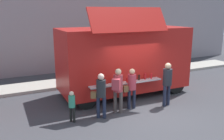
{
  "coord_description": "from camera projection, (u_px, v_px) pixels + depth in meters",
  "views": [
    {
      "loc": [
        -5.11,
        -7.1,
        3.79
      ],
      "look_at": [
        -0.57,
        2.12,
        1.3
      ],
      "focal_mm": 38.76,
      "sensor_mm": 36.0,
      "label": 1
    }
  ],
  "objects": [
    {
      "name": "customer_extra_browsing",
      "position": [
        167.0,
        80.0,
        9.77
      ],
      "size": [
        0.37,
        0.37,
        1.8
      ],
      "rotation": [
        0.0,
        0.0,
        1.77
      ],
      "color": "#1F2439",
      "rests_on": "ground"
    },
    {
      "name": "ground_plane",
      "position": [
        150.0,
        113.0,
        9.28
      ],
      "size": [
        60.0,
        60.0,
        0.0
      ],
      "primitive_type": "plane",
      "color": "#38383D"
    },
    {
      "name": "trash_bin",
      "position": [
        160.0,
        66.0,
        15.15
      ],
      "size": [
        0.6,
        0.6,
        0.92
      ],
      "primitive_type": "cylinder",
      "color": "#2B5F38",
      "rests_on": "ground"
    },
    {
      "name": "child_near_queue",
      "position": [
        72.0,
        104.0,
        8.38
      ],
      "size": [
        0.23,
        0.23,
        1.13
      ],
      "rotation": [
        0.0,
        0.0,
        0.56
      ],
      "color": "black",
      "rests_on": "ground"
    },
    {
      "name": "customer_rear_waiting",
      "position": [
        101.0,
        92.0,
        8.63
      ],
      "size": [
        0.52,
        0.43,
        1.68
      ],
      "rotation": [
        0.0,
        0.0,
        1.0
      ],
      "color": "#1D243A",
      "rests_on": "ground"
    },
    {
      "name": "food_truck_main",
      "position": [
        124.0,
        59.0,
        11.16
      ],
      "size": [
        5.91,
        3.13,
        3.96
      ],
      "rotation": [
        0.0,
        0.0,
        -0.02
      ],
      "color": "red",
      "rests_on": "ground"
    },
    {
      "name": "customer_mid_with_backpack",
      "position": [
        118.0,
        86.0,
        9.05
      ],
      "size": [
        0.53,
        0.54,
        1.74
      ],
      "rotation": [
        0.0,
        0.0,
        0.82
      ],
      "color": "#4D4441",
      "rests_on": "ground"
    },
    {
      "name": "building_behind",
      "position": [
        31.0,
        3.0,
        14.93
      ],
      "size": [
        32.0,
        2.4,
        8.61
      ],
      "primitive_type": "cube",
      "color": "gray",
      "rests_on": "ground"
    },
    {
      "name": "curb_strip",
      "position": [
        28.0,
        88.0,
        12.1
      ],
      "size": [
        28.0,
        1.6,
        0.15
      ],
      "primitive_type": "cube",
      "color": "#9E998E",
      "rests_on": "ground"
    },
    {
      "name": "customer_front_ordering",
      "position": [
        131.0,
        85.0,
        9.47
      ],
      "size": [
        0.54,
        0.33,
        1.65
      ],
      "rotation": [
        0.0,
        0.0,
        1.47
      ],
      "color": "#1F2336",
      "rests_on": "ground"
    }
  ]
}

